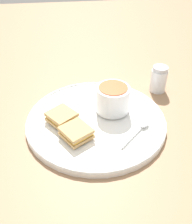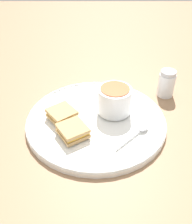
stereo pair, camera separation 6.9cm
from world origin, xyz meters
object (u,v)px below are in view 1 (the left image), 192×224
Objects in this scene: soup_bowl at (113,98)px; sandwich_half_far at (76,132)px; salt_shaker at (159,79)px; sandwich_half_near at (62,116)px; spoon at (142,126)px.

soup_bowl is 0.15m from sandwich_half_far.
soup_bowl reaches higher than salt_shaker.
sandwich_half_near is (-0.14, -0.03, -0.02)m from soup_bowl.
spoon is 1.07× the size of sandwich_half_far.
sandwich_half_near is (-0.20, 0.05, 0.01)m from spoon.
soup_bowl is 1.00× the size of sandwich_half_near.
sandwich_half_far is (-0.11, -0.10, -0.02)m from soup_bowl.
sandwich_half_near reaches higher than spoon.
sandwich_half_near is at bearing -167.84° from soup_bowl.
soup_bowl is 1.02× the size of sandwich_half_far.
soup_bowl is at bearing -147.41° from salt_shaker.
salt_shaker is at bearing 32.59° from soup_bowl.
soup_bowl is 1.10× the size of salt_shaker.
soup_bowl is 0.96× the size of spoon.
sandwich_half_near and sandwich_half_far have the same top height.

